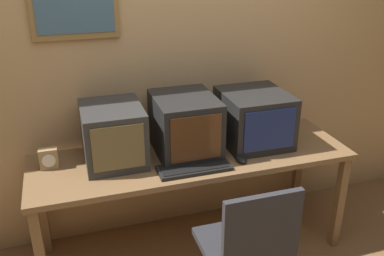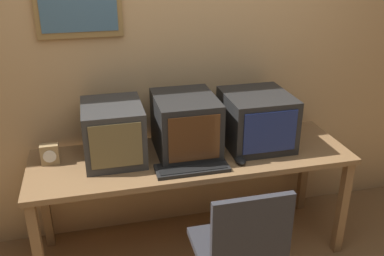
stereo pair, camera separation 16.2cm
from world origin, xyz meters
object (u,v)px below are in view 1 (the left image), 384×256
monitor_center (185,125)px  desk_clock (49,159)px  monitor_right (254,118)px  mouse_near_keyboard (241,159)px  keyboard_main (194,168)px  monitor_left (113,134)px

monitor_center → desk_clock: monitor_center is taller
monitor_right → mouse_near_keyboard: monitor_right is taller
monitor_center → mouse_near_keyboard: bearing=-39.3°
monitor_center → keyboard_main: 0.31m
monitor_left → desk_clock: (-0.40, 0.01, -0.12)m
desk_clock → monitor_left: bearing=-2.0°
monitor_center → desk_clock: size_ratio=3.67×
mouse_near_keyboard → desk_clock: bearing=166.5°
monitor_center → monitor_right: 0.49m
monitor_left → mouse_near_keyboard: bearing=-19.2°
mouse_near_keyboard → desk_clock: size_ratio=0.83×
monitor_center → mouse_near_keyboard: monitor_center is taller
monitor_center → desk_clock: (-0.86, 0.03, -0.13)m
monitor_left → monitor_right: 0.95m
monitor_right → desk_clock: bearing=178.5°
monitor_left → keyboard_main: (0.44, -0.27, -0.17)m
monitor_center → desk_clock: bearing=177.7°
monitor_center → monitor_right: (0.49, 0.00, -0.01)m
keyboard_main → mouse_near_keyboard: mouse_near_keyboard is taller
monitor_left → monitor_right: (0.95, -0.02, -0.00)m
monitor_left → keyboard_main: monitor_left is taller
monitor_center → desk_clock: 0.87m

